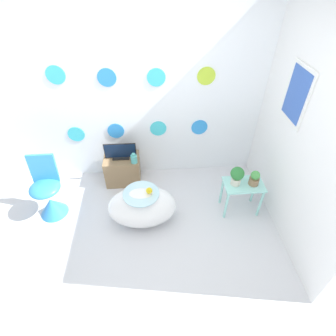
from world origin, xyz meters
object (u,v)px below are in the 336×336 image
(potted_plant_left, at_px, (237,175))
(potted_plant_right, at_px, (255,178))
(vase, at_px, (134,159))
(bathtub, at_px, (142,207))
(chair, at_px, (49,197))
(tv, at_px, (120,152))

(potted_plant_left, relative_size, potted_plant_right, 1.27)
(vase, relative_size, potted_plant_right, 0.74)
(bathtub, bearing_deg, chair, 169.27)
(potted_plant_left, height_order, potted_plant_right, potted_plant_left)
(tv, bearing_deg, potted_plant_left, -24.86)
(chair, bearing_deg, bathtub, -10.73)
(tv, xyz_separation_m, vase, (0.19, -0.11, -0.04))
(chair, relative_size, potted_plant_left, 3.34)
(potted_plant_left, bearing_deg, tv, 155.14)
(chair, bearing_deg, potted_plant_right, -3.04)
(vase, bearing_deg, bathtub, -81.33)
(bathtub, relative_size, potted_plant_left, 3.35)
(vase, bearing_deg, potted_plant_left, -23.79)
(chair, xyz_separation_m, potted_plant_left, (2.33, -0.12, 0.33))
(potted_plant_left, bearing_deg, vase, 156.21)
(vase, xyz_separation_m, potted_plant_left, (1.26, -0.55, 0.11))
(potted_plant_left, bearing_deg, chair, 177.11)
(tv, bearing_deg, chair, -148.11)
(bathtub, relative_size, chair, 1.00)
(potted_plant_left, xyz_separation_m, potted_plant_right, (0.22, -0.02, -0.05))
(bathtub, height_order, potted_plant_right, potted_plant_right)
(chair, xyz_separation_m, potted_plant_right, (2.55, -0.14, 0.28))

